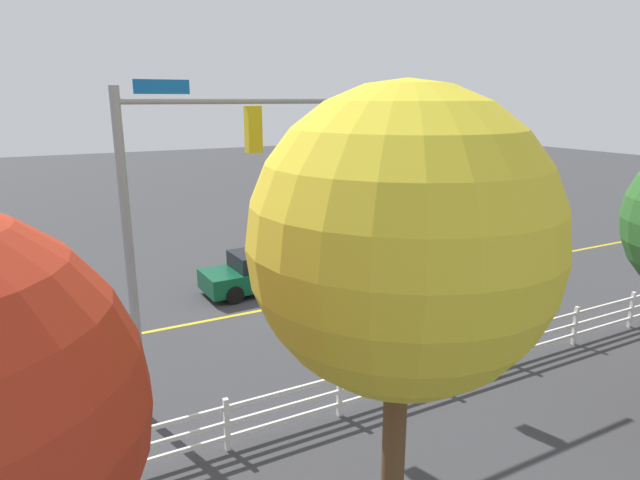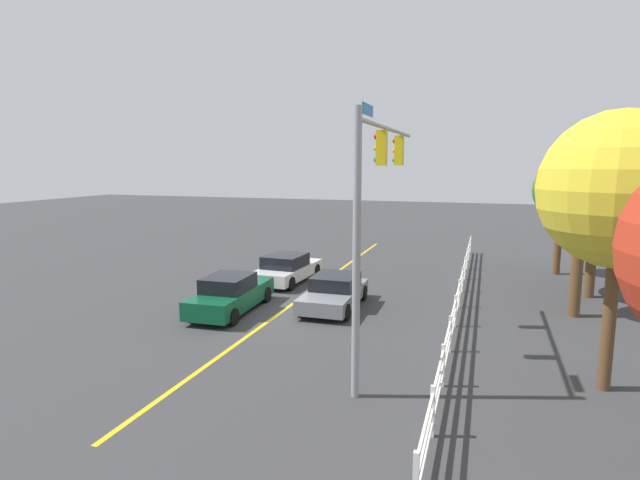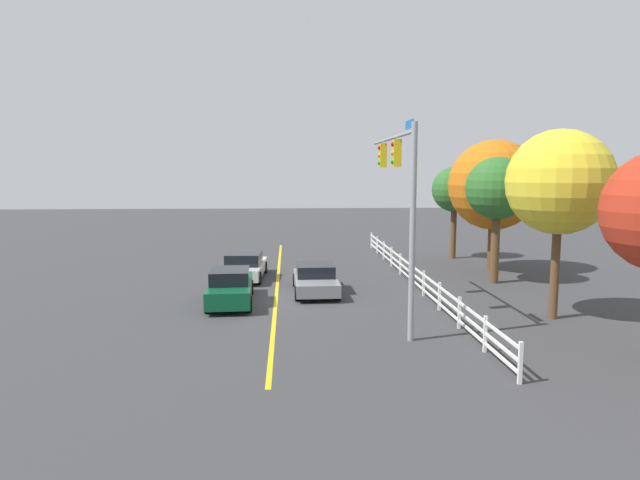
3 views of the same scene
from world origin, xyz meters
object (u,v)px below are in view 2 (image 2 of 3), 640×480
object	(u,v)px
tree_2	(621,190)
car_0	(287,268)
car_1	(334,292)
tree_4	(597,187)
car_2	(231,294)
tree_1	(583,194)
tree_0	(562,191)

from	to	relation	value
tree_2	car_0	bearing A→B (deg)	-124.90
car_1	car_0	bearing A→B (deg)	-136.43
car_1	tree_4	distance (m)	12.05
car_2	tree_1	distance (m)	13.84
car_2	tree_0	world-z (taller)	tree_0
car_0	tree_2	bearing A→B (deg)	-121.83
car_0	car_1	distance (m)	5.01
car_2	tree_2	bearing A→B (deg)	-106.73
car_1	tree_2	distance (m)	11.10
tree_0	tree_4	size ratio (longest dim) A/B	0.80
car_0	tree_0	distance (m)	14.71
car_2	tree_2	xyz separation A→B (m)	(3.16, 12.51, 4.45)
car_2	tree_2	world-z (taller)	tree_2
car_1	tree_2	xyz separation A→B (m)	(5.03, 8.81, 4.51)
tree_1	tree_2	xyz separation A→B (m)	(6.75, -0.25, 0.48)
car_2	car_0	bearing A→B (deg)	-4.45
car_1	tree_2	bearing A→B (deg)	59.20
tree_4	car_0	bearing A→B (deg)	-83.87
car_1	tree_0	xyz separation A→B (m)	(-9.66, 9.34, 3.74)
tree_2	car_2	bearing A→B (deg)	-104.19
car_0	tree_4	size ratio (longest dim) A/B	0.65
car_0	tree_1	xyz separation A→B (m)	(1.85, 12.58, 4.01)
tree_4	car_1	bearing A→B (deg)	-63.58
tree_0	tree_1	xyz separation A→B (m)	(7.94, -0.28, 0.30)
tree_2	tree_4	size ratio (longest dim) A/B	0.98
car_2	tree_4	size ratio (longest dim) A/B	0.66
tree_4	tree_0	bearing A→B (deg)	-170.39
car_2	tree_4	distance (m)	15.99
tree_1	tree_0	bearing A→B (deg)	177.95
tree_1	tree_4	distance (m)	3.48
car_0	tree_1	distance (m)	13.33
tree_1	tree_2	distance (m)	6.77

